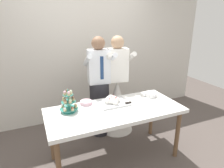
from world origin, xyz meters
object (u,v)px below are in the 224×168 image
person_groom (99,93)px  plate_stack (151,94)px  dessert_table (115,114)px  cupcake_stand (69,103)px  main_cake_tray (113,101)px  round_cake (86,103)px  person_bride (117,99)px

person_groom → plate_stack: bearing=-38.7°
dessert_table → cupcake_stand: (-0.58, 0.16, 0.20)m
main_cake_tray → dessert_table: bearing=-101.4°
cupcake_stand → round_cake: size_ratio=1.27×
plate_stack → cupcake_stand: bearing=-179.2°
plate_stack → person_groom: size_ratio=0.11×
dessert_table → plate_stack: bearing=14.8°
main_cake_tray → round_cake: 0.37m
dessert_table → round_cake: size_ratio=7.50×
dessert_table → person_bride: 0.78m
person_groom → person_bride: 0.35m
plate_stack → person_bride: 0.65m
person_bride → person_groom: bearing=177.1°
cupcake_stand → person_bride: size_ratio=0.18×
person_groom → person_bride: size_ratio=1.00×
main_cake_tray → person_bride: 0.66m
main_cake_tray → person_bride: bearing=59.3°
cupcake_stand → plate_stack: 1.26m
cupcake_stand → main_cake_tray: (0.61, -0.00, -0.08)m
cupcake_stand → round_cake: bearing=24.5°
person_bride → main_cake_tray: bearing=-120.7°
dessert_table → plate_stack: size_ratio=9.71×
dessert_table → round_cake: round_cake is taller
dessert_table → plate_stack: (0.68, 0.18, 0.11)m
main_cake_tray → person_groom: 0.55m
main_cake_tray → round_cake: main_cake_tray is taller
cupcake_stand → plate_stack: (1.26, 0.02, -0.09)m
dessert_table → main_cake_tray: (0.03, 0.16, 0.12)m
main_cake_tray → cupcake_stand: bearing=179.8°
main_cake_tray → round_cake: size_ratio=1.81×
round_cake → person_bride: 0.81m
cupcake_stand → person_groom: person_groom is taller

